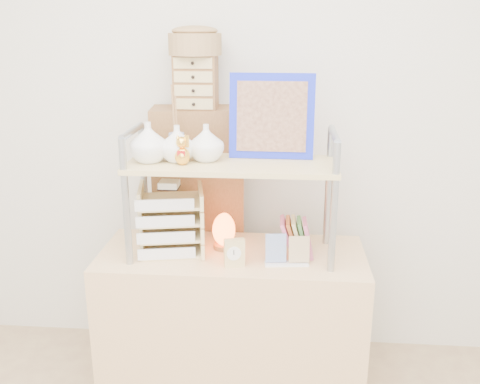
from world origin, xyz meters
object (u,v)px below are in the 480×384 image
object	(u,v)px
letter_tray	(171,223)
salt_lamp	(224,231)
desk	(232,325)
cabinet	(200,236)

from	to	relation	value
letter_tray	salt_lamp	world-z (taller)	letter_tray
desk	letter_tray	world-z (taller)	letter_tray
desk	salt_lamp	bearing A→B (deg)	131.54
desk	cabinet	distance (m)	0.52
desk	cabinet	xyz separation A→B (m)	(-0.20, 0.37, 0.30)
desk	letter_tray	bearing A→B (deg)	179.33
letter_tray	salt_lamp	bearing A→B (deg)	10.91
cabinet	desk	bearing A→B (deg)	-66.88
letter_tray	salt_lamp	xyz separation A→B (m)	(0.23, 0.05, -0.05)
desk	salt_lamp	world-z (taller)	salt_lamp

